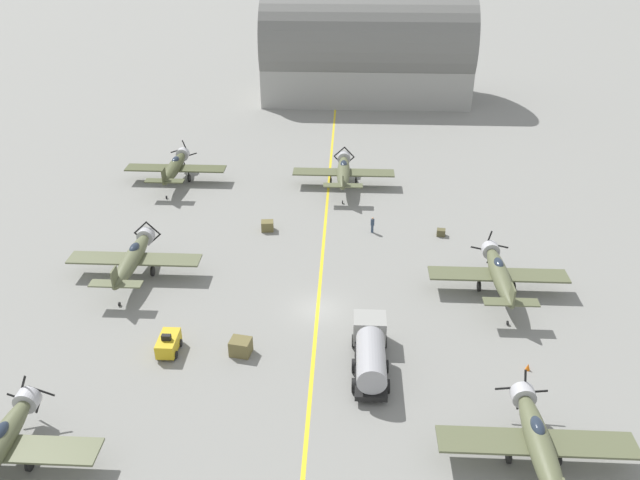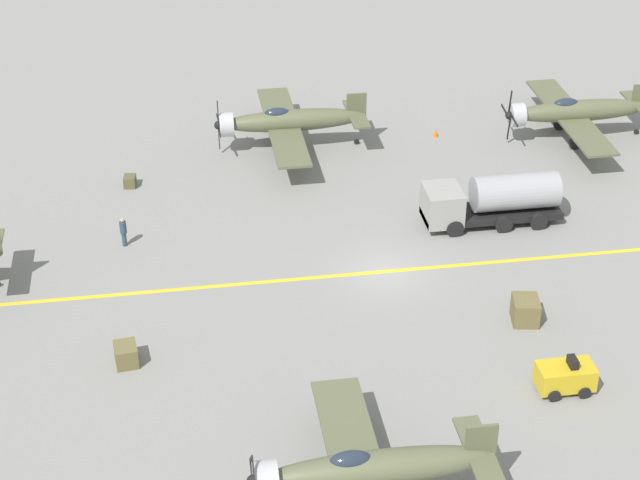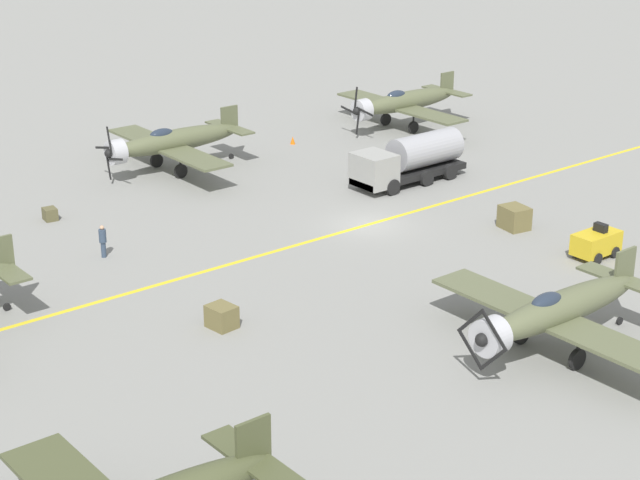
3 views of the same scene
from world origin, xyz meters
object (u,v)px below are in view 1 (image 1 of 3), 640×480
at_px(airplane_mid_right, 499,274).
at_px(hangar, 366,52).
at_px(fuel_tanker, 370,351).
at_px(airplane_mid_left, 133,258).
at_px(tow_tractor, 168,343).
at_px(airplane_far_left, 175,167).
at_px(airplane_far_center, 344,171).
at_px(ground_crew_walking, 372,224).
at_px(supply_crate_mid_lane, 241,347).
at_px(supply_crate_outboard, 267,226).
at_px(airplane_near_right, 539,443).
at_px(supply_crate_by_tanker, 441,232).
at_px(traffic_cone, 528,367).

height_order(airplane_mid_right, hangar, hangar).
distance_m(airplane_mid_right, fuel_tanker, 15.33).
height_order(airplane_mid_left, tow_tractor, airplane_mid_left).
relative_size(airplane_far_left, airplane_far_center, 1.00).
relative_size(airplane_far_left, ground_crew_walking, 6.85).
bearing_deg(airplane_mid_left, supply_crate_mid_lane, -44.65).
relative_size(airplane_far_center, supply_crate_outboard, 9.59).
bearing_deg(supply_crate_mid_lane, airplane_near_right, -26.52).
relative_size(ground_crew_walking, hangar, 0.05).
height_order(airplane_far_left, supply_crate_by_tanker, airplane_far_left).
xyz_separation_m(airplane_mid_right, supply_crate_outboard, (-21.50, 10.61, -1.49)).
relative_size(airplane_far_left, fuel_tanker, 1.50).
height_order(airplane_near_right, airplane_far_center, airplane_near_right).
distance_m(airplane_mid_left, tow_tractor, 11.93).
bearing_deg(airplane_near_right, supply_crate_mid_lane, 144.28).
distance_m(airplane_near_right, airplane_mid_left, 36.93).
height_order(airplane_mid_right, fuel_tanker, airplane_mid_right).
bearing_deg(airplane_mid_left, airplane_far_left, 91.80).
bearing_deg(supply_crate_mid_lane, hangar, 81.33).
xyz_separation_m(supply_crate_mid_lane, supply_crate_outboard, (-0.39, 19.81, -0.12)).
distance_m(airplane_mid_right, supply_crate_outboard, 24.02).
bearing_deg(traffic_cone, fuel_tanker, -178.58).
bearing_deg(fuel_tanker, ground_crew_walking, 88.10).
bearing_deg(supply_crate_outboard, tow_tractor, -104.49).
distance_m(airplane_far_center, tow_tractor, 33.75).
bearing_deg(airplane_far_center, supply_crate_mid_lane, -119.75).
relative_size(airplane_mid_left, traffic_cone, 21.82).
height_order(supply_crate_mid_lane, supply_crate_outboard, supply_crate_mid_lane).
height_order(airplane_far_center, tow_tractor, airplane_far_center).
bearing_deg(traffic_cone, supply_crate_by_tanker, 100.88).
bearing_deg(tow_tractor, airplane_far_center, 67.63).
relative_size(tow_tractor, ground_crew_walking, 1.48).
relative_size(supply_crate_by_tanker, hangar, 0.03).
relative_size(airplane_far_center, supply_crate_by_tanker, 14.16).
height_order(airplane_far_center, ground_crew_walking, airplane_far_center).
relative_size(fuel_tanker, supply_crate_mid_lane, 5.19).
bearing_deg(supply_crate_mid_lane, airplane_mid_left, 137.81).
height_order(airplane_mid_left, fuel_tanker, airplane_mid_left).
height_order(airplane_far_left, traffic_cone, airplane_far_left).
relative_size(airplane_mid_right, tow_tractor, 4.62).
bearing_deg(ground_crew_walking, supply_crate_outboard, -179.57).
xyz_separation_m(supply_crate_by_tanker, hangar, (-7.11, 48.54, 7.25)).
bearing_deg(airplane_mid_right, supply_crate_by_tanker, 100.90).
relative_size(airplane_mid_right, hangar, 0.36).
height_order(airplane_far_center, traffic_cone, airplane_far_center).
bearing_deg(airplane_far_left, ground_crew_walking, -22.48).
relative_size(airplane_near_right, airplane_far_left, 1.00).
xyz_separation_m(supply_crate_outboard, traffic_cone, (21.81, -20.65, -0.25)).
height_order(fuel_tanker, supply_crate_mid_lane, fuel_tanker).
bearing_deg(airplane_mid_right, airplane_far_center, 113.86).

